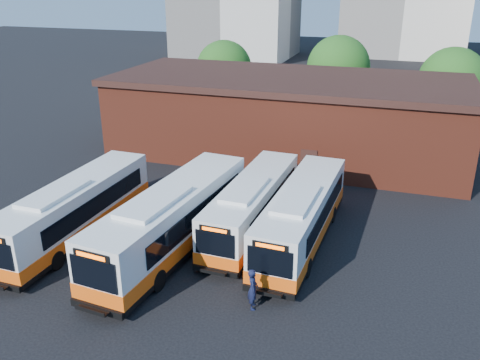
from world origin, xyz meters
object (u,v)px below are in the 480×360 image
(bus_midwest, at_px, (173,223))
(transit_worker, at_px, (253,289))
(bus_west, at_px, (75,212))
(bus_mideast, at_px, (253,207))
(bus_east, at_px, (302,218))

(bus_midwest, relative_size, transit_worker, 6.93)
(bus_west, distance_m, bus_mideast, 10.08)
(bus_west, height_order, bus_mideast, bus_west)
(bus_west, height_order, transit_worker, bus_west)
(bus_midwest, distance_m, bus_mideast, 4.99)
(bus_west, relative_size, transit_worker, 6.34)
(bus_east, distance_m, transit_worker, 6.71)
(bus_east, height_order, transit_worker, bus_east)
(bus_west, xyz_separation_m, bus_midwest, (5.93, 0.27, 0.13))
(bus_mideast, height_order, bus_east, bus_east)
(bus_midwest, xyz_separation_m, transit_worker, (5.60, -3.61, -0.68))
(bus_east, bearing_deg, bus_west, -162.62)
(bus_midwest, xyz_separation_m, bus_mideast, (3.34, 3.70, -0.22))
(bus_west, relative_size, bus_midwest, 0.91)
(bus_east, xyz_separation_m, transit_worker, (-0.77, -6.65, -0.53))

